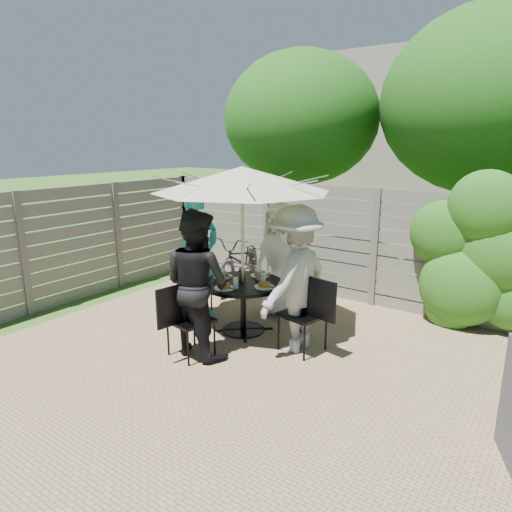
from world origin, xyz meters
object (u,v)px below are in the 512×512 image
Objects in this scene: glass_front at (236,283)px; bicycle at (243,260)px; person_back at (280,260)px; plate_front at (224,287)px; chair_left at (194,299)px; person_right at (295,279)px; chair_front at (190,335)px; glass_left at (223,275)px; plate_left at (223,275)px; syrup_jug at (242,275)px; umbrella at (242,179)px; glass_right at (263,279)px; chair_back at (285,296)px; plate_right at (264,286)px; coffee_cup at (259,275)px; person_front at (197,284)px; plate_back at (260,274)px; chair_right at (303,329)px; patio_table at (243,297)px; person_left at (199,254)px.

glass_front is 2.28m from bicycle.
plate_front is at bearing -90.00° from person_back.
chair_left is 1.91m from person_right.
chair_front reaches higher than glass_left.
plate_left is 0.31m from syrup_jug.
umbrella is 1.42m from person_right.
plate_left is 1.63× the size of syrup_jug.
glass_right is at bearing 5.92° from plate_left.
chair_back is at bearing -139.31° from person_right.
chair_left is at bearing 176.38° from plate_right.
chair_back is at bearing -37.47° from bicycle.
plate_right is at bearing -43.92° from coffee_cup.
umbrella reaches higher than glass_right.
person_front is 6.82× the size of plate_back.
chair_right is 3.78× the size of plate_front.
patio_table is at bearing -161.69° from glass_right.
chair_front is at bearing -93.84° from plate_front.
glass_left is at bearing -122.87° from plate_back.
person_left reaches higher than chair_back.
chair_back is 1.37m from chair_left.
chair_left is at bearing -178.72° from glass_right.
glass_right is 0.32m from syrup_jug.
person_right is at bearing 1.81° from glass_left.
plate_back is (0.09, 1.32, 0.45)m from chair_front.
person_back reaches higher than chair_back.
person_back reaches higher than syrup_jug.
glass_left is at bearing -14.54° from chair_left.
person_right reaches higher than plate_back.
plate_front is 0.59m from coffee_cup.
chair_right is 3.78× the size of plate_left.
plate_right is 1.63× the size of syrup_jug.
person_back is (0.05, 0.83, 0.35)m from patio_table.
glass_left reaches higher than coffee_cup.
chair_left is 0.45× the size of person_left.
syrup_jug reaches higher than glass_right.
plate_back is (-0.94, 0.42, 0.43)m from chair_right.
chair_back is at bearing 89.63° from person_back.
plate_front is (0.34, -0.38, 0.00)m from plate_left.
person_right is at bearing -27.14° from plate_back.
chair_front reaches higher than chair_left.
umbrella reaches higher than bicycle.
plate_back and plate_right have the same top height.
plate_back is 2.17× the size of coffee_cup.
patio_table is 4.40× the size of plate_back.
chair_back is 1.93m from chair_front.
bicycle is (-1.29, 1.85, -0.29)m from glass_front.
chair_left reaches higher than patio_table.
plate_left is 1.86× the size of glass_right.
syrup_jug is at bearing -86.10° from person_front.
glass_front is 1.17× the size of coffee_cup.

